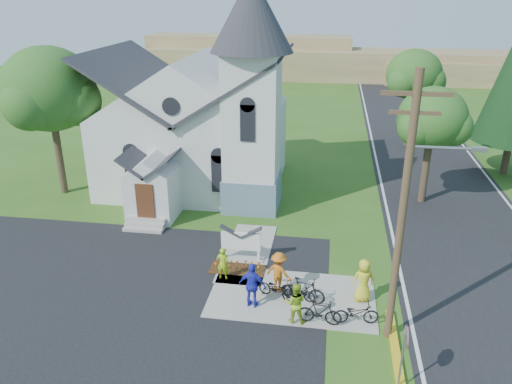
% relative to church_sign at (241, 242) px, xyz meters
% --- Properties ---
extents(ground, '(120.00, 120.00, 0.00)m').
position_rel_church_sign_xyz_m(ground, '(1.20, -3.20, -1.03)').
color(ground, '#335A19').
rests_on(ground, ground).
extents(parking_lot, '(20.00, 16.00, 0.02)m').
position_rel_church_sign_xyz_m(parking_lot, '(-5.80, -5.20, -1.02)').
color(parking_lot, black).
rests_on(parking_lot, ground).
extents(road, '(8.00, 90.00, 0.02)m').
position_rel_church_sign_xyz_m(road, '(11.20, 11.80, -1.02)').
color(road, black).
rests_on(road, ground).
extents(sidewalk, '(7.00, 4.00, 0.05)m').
position_rel_church_sign_xyz_m(sidewalk, '(2.70, -2.70, -1.00)').
color(sidewalk, '#A09D91').
rests_on(sidewalk, ground).
extents(church, '(12.35, 12.00, 13.00)m').
position_rel_church_sign_xyz_m(church, '(-4.28, 9.28, 4.22)').
color(church, silver).
rests_on(church, ground).
extents(church_sign, '(2.20, 0.40, 1.70)m').
position_rel_church_sign_xyz_m(church_sign, '(0.00, 0.00, 0.00)').
color(church_sign, '#A09D91').
rests_on(church_sign, ground).
extents(flower_bed, '(2.60, 1.10, 0.07)m').
position_rel_church_sign_xyz_m(flower_bed, '(0.00, -0.90, -0.99)').
color(flower_bed, '#3B1F10').
rests_on(flower_bed, ground).
extents(utility_pole, '(3.45, 0.28, 10.00)m').
position_rel_church_sign_xyz_m(utility_pole, '(6.56, -4.70, 4.38)').
color(utility_pole, '#463623').
rests_on(utility_pole, ground).
extents(stop_sign, '(0.11, 0.76, 2.48)m').
position_rel_church_sign_xyz_m(stop_sign, '(6.63, -7.40, 0.75)').
color(stop_sign, gray).
rests_on(stop_sign, ground).
extents(tree_lot_corner, '(5.60, 5.60, 9.15)m').
position_rel_church_sign_xyz_m(tree_lot_corner, '(-12.80, 6.80, 5.58)').
color(tree_lot_corner, '#392A1F').
rests_on(tree_lot_corner, ground).
extents(tree_road_near, '(4.00, 4.00, 7.05)m').
position_rel_church_sign_xyz_m(tree_road_near, '(9.70, 8.80, 4.18)').
color(tree_road_near, '#392A1F').
rests_on(tree_road_near, ground).
extents(tree_road_mid, '(4.40, 4.40, 7.80)m').
position_rel_church_sign_xyz_m(tree_road_mid, '(10.20, 20.80, 4.75)').
color(tree_road_mid, '#392A1F').
rests_on(tree_road_mid, ground).
extents(distant_hills, '(61.00, 10.00, 5.60)m').
position_rel_church_sign_xyz_m(distant_hills, '(4.56, 53.13, 1.15)').
color(distant_hills, olive).
rests_on(distant_hills, ground).
extents(cyclist_0, '(0.57, 0.39, 1.54)m').
position_rel_church_sign_xyz_m(cyclist_0, '(-0.50, -1.76, -0.21)').
color(cyclist_0, '#8DBA15').
rests_on(cyclist_0, sidewalk).
extents(bike_0, '(1.78, 1.16, 0.88)m').
position_rel_church_sign_xyz_m(bike_0, '(2.05, -2.92, -0.53)').
color(bike_0, black).
rests_on(bike_0, sidewalk).
extents(cyclist_1, '(0.84, 0.66, 1.70)m').
position_rel_church_sign_xyz_m(cyclist_1, '(2.95, -4.40, -0.13)').
color(cyclist_1, '#94BC23').
rests_on(cyclist_1, sidewalk).
extents(bike_1, '(1.91, 0.88, 1.11)m').
position_rel_church_sign_xyz_m(bike_1, '(3.19, -3.02, -0.42)').
color(bike_1, black).
rests_on(bike_1, sidewalk).
extents(cyclist_2, '(1.21, 0.65, 1.96)m').
position_rel_church_sign_xyz_m(cyclist_2, '(1.15, -3.64, 0.00)').
color(cyclist_2, '#262DC1').
rests_on(cyclist_2, sidewalk).
extents(bike_2, '(1.64, 1.02, 0.82)m').
position_rel_church_sign_xyz_m(bike_2, '(2.96, -2.85, -0.57)').
color(bike_2, black).
rests_on(bike_2, sidewalk).
extents(cyclist_3, '(1.37, 1.10, 1.85)m').
position_rel_church_sign_xyz_m(cyclist_3, '(2.08, -2.37, -0.05)').
color(cyclist_3, '#C46315').
rests_on(cyclist_3, sidewalk).
extents(bike_3, '(1.77, 0.62, 1.04)m').
position_rel_church_sign_xyz_m(bike_3, '(3.91, -4.40, -0.46)').
color(bike_3, black).
rests_on(bike_3, sidewalk).
extents(cyclist_4, '(1.06, 0.83, 1.92)m').
position_rel_church_sign_xyz_m(cyclist_4, '(5.62, -2.53, -0.02)').
color(cyclist_4, gold).
rests_on(cyclist_4, sidewalk).
extents(bike_4, '(1.86, 0.87, 0.94)m').
position_rel_church_sign_xyz_m(bike_4, '(5.31, -4.16, -0.51)').
color(bike_4, black).
rests_on(bike_4, sidewalk).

